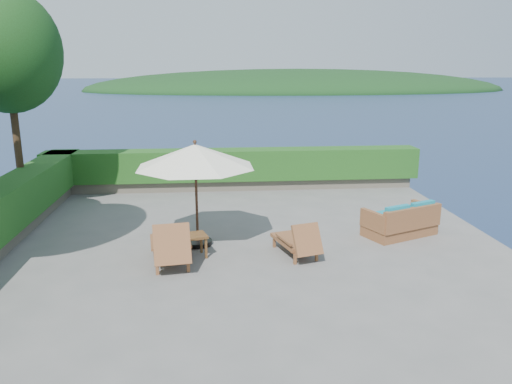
{
  "coord_description": "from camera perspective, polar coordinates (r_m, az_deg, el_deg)",
  "views": [
    {
      "loc": [
        -0.74,
        -10.78,
        4.04
      ],
      "look_at": [
        0.3,
        0.8,
        1.1
      ],
      "focal_mm": 35.0,
      "sensor_mm": 36.0,
      "label": 1
    }
  ],
  "objects": [
    {
      "name": "wicker_loveseat",
      "position": [
        12.69,
        16.28,
        -3.36
      ],
      "size": [
        1.98,
        1.53,
        0.87
      ],
      "rotation": [
        0.0,
        0.0,
        0.4
      ],
      "color": "brown",
      "rests_on": "ground"
    },
    {
      "name": "lounge_left",
      "position": [
        10.58,
        -9.73,
        -5.98
      ],
      "size": [
        0.96,
        1.85,
        1.02
      ],
      "rotation": [
        0.0,
        0.0,
        0.14
      ],
      "color": "brown",
      "rests_on": "ground"
    },
    {
      "name": "side_table",
      "position": [
        10.91,
        -6.98,
        -5.29
      ],
      "size": [
        0.6,
        0.6,
        0.51
      ],
      "rotation": [
        0.0,
        0.0,
        0.29
      ],
      "color": "brown",
      "rests_on": "ground"
    },
    {
      "name": "tree_far",
      "position": [
        14.94,
        -26.62,
        14.15
      ],
      "size": [
        2.8,
        2.8,
        6.03
      ],
      "color": "#3D2B17",
      "rests_on": "ground"
    },
    {
      "name": "foundation",
      "position": [
        12.16,
        -1.1,
        -13.17
      ],
      "size": [
        12.0,
        12.0,
        3.0
      ],
      "primitive_type": "cube",
      "color": "#514840",
      "rests_on": "ocean"
    },
    {
      "name": "hedge_far",
      "position": [
        16.7,
        -2.51,
        3.17
      ],
      "size": [
        12.4,
        0.9,
        1.0
      ],
      "primitive_type": "cube",
      "color": "#194413",
      "rests_on": "planter_wall_far"
    },
    {
      "name": "offshore_island",
      "position": [
        153.12,
        4.64,
        11.52
      ],
      "size": [
        126.0,
        57.6,
        12.6
      ],
      "primitive_type": "ellipsoid",
      "color": "black",
      "rests_on": "ocean"
    },
    {
      "name": "patio_umbrella",
      "position": [
        11.23,
        -6.96,
        4.01
      ],
      "size": [
        3.61,
        3.61,
        2.46
      ],
      "rotation": [
        0.0,
        0.0,
        0.41
      ],
      "color": "black",
      "rests_on": "ground"
    },
    {
      "name": "lounge_right",
      "position": [
        10.93,
        4.77,
        -5.56
      ],
      "size": [
        0.99,
        1.58,
        0.85
      ],
      "rotation": [
        0.0,
        0.0,
        0.28
      ],
      "color": "brown",
      "rests_on": "ground"
    },
    {
      "name": "ocean",
      "position": [
        12.89,
        -1.07,
        -18.9
      ],
      "size": [
        600.0,
        600.0,
        0.0
      ],
      "primitive_type": "plane",
      "color": "#162544",
      "rests_on": "ground"
    },
    {
      "name": "ground",
      "position": [
        11.53,
        -1.14,
        -6.31
      ],
      "size": [
        12.0,
        12.0,
        0.0
      ],
      "primitive_type": "plane",
      "color": "slate",
      "rests_on": "ground"
    },
    {
      "name": "planter_wall_far",
      "position": [
        16.84,
        -2.48,
        0.93
      ],
      "size": [
        12.0,
        0.6,
        0.36
      ],
      "primitive_type": "cube",
      "color": "#665F51",
      "rests_on": "ground"
    }
  ]
}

